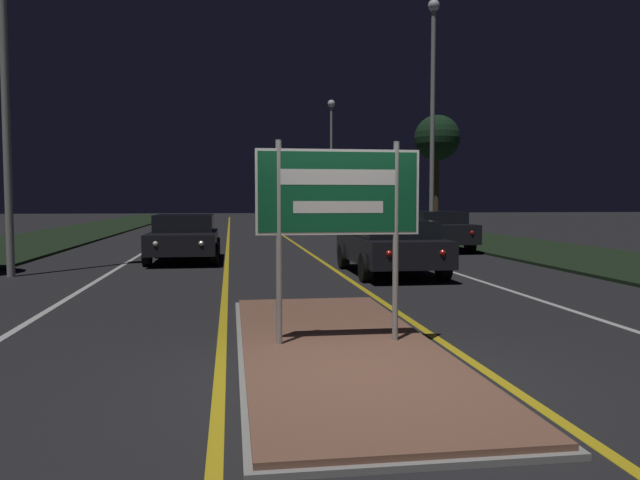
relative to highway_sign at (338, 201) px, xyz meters
name	(u,v)px	position (x,y,z in m)	size (l,w,h in m)	color
ground_plane	(360,382)	(0.00, -1.30, -1.77)	(160.00, 160.00, 0.00)	#232326
median_island	(338,347)	(0.00, 0.00, -1.73)	(2.37, 6.73, 0.10)	#999993
verge_left	(20,244)	(-9.50, 18.70, -1.73)	(5.00, 100.00, 0.08)	black
verge_right	(479,240)	(9.50, 18.70, -1.73)	(5.00, 100.00, 0.08)	black
centre_line_yellow_left	(228,236)	(-1.37, 23.70, -1.77)	(0.12, 70.00, 0.01)	gold
centre_line_yellow_right	(284,236)	(1.37, 23.70, -1.77)	(0.12, 70.00, 0.01)	gold
lane_line_white_left	(170,237)	(-4.20, 23.70, -1.77)	(0.12, 70.00, 0.01)	silver
lane_line_white_right	(340,235)	(4.20, 23.70, -1.77)	(0.12, 70.00, 0.01)	silver
edge_line_white_left	(105,237)	(-7.20, 23.70, -1.77)	(0.10, 70.00, 0.01)	silver
edge_line_white_right	(398,235)	(7.20, 23.70, -1.77)	(0.10, 70.00, 0.01)	silver
highway_sign	(338,201)	(0.00, 0.00, 0.00)	(1.94, 0.07, 2.38)	#9E9E99
streetlight_right_near	(433,98)	(6.69, 16.77, 4.02)	(0.46, 0.46, 9.61)	#9E9E99
streetlight_right_far	(331,143)	(6.17, 38.58, 4.24)	(0.55, 0.55, 9.16)	#9E9E99
car_receding_0	(390,245)	(2.54, 7.32, -1.06)	(1.99, 4.38, 1.32)	black
car_receding_1	(432,229)	(5.93, 14.35, -1.02)	(1.94, 4.83, 1.40)	black
car_approaching_0	(184,237)	(-2.60, 11.35, -1.05)	(2.01, 4.19, 1.36)	black
roadside_palm_right	(437,139)	(8.70, 22.12, 2.97)	(2.21, 2.21, 5.83)	#4C3823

